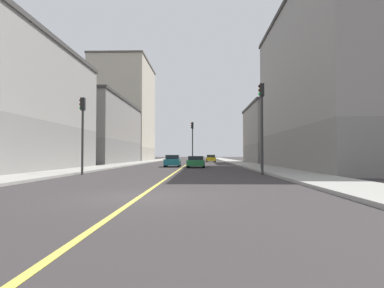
{
  "coord_description": "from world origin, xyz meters",
  "views": [
    {
      "loc": [
        2.04,
        -11.25,
        1.41
      ],
      "look_at": [
        0.74,
        38.09,
        2.98
      ],
      "focal_mm": 31.31,
      "sensor_mm": 36.0,
      "label": 1
    }
  ],
  "objects_px": {
    "traffic_light_left_near": "(262,116)",
    "car_green": "(196,162)",
    "building_left_mid": "(285,134)",
    "traffic_light_right_near": "(82,124)",
    "building_right_midblock": "(91,132)",
    "car_yellow": "(211,158)",
    "car_teal": "(173,161)",
    "building_left_near": "(345,86)",
    "street_lamp_left_near": "(261,121)",
    "building_right_distant": "(124,112)",
    "traffic_light_median_far": "(192,137)"
  },
  "relations": [
    {
      "from": "building_left_mid",
      "to": "car_teal",
      "type": "xyz_separation_m",
      "value": [
        -17.36,
        -17.2,
        -4.17
      ]
    },
    {
      "from": "building_left_mid",
      "to": "street_lamp_left_near",
      "type": "relative_size",
      "value": 2.42
    },
    {
      "from": "building_left_mid",
      "to": "car_yellow",
      "type": "distance_m",
      "value": 15.98
    },
    {
      "from": "building_left_near",
      "to": "car_green",
      "type": "xyz_separation_m",
      "value": [
        -14.61,
        3.8,
        -7.53
      ]
    },
    {
      "from": "car_teal",
      "to": "building_right_midblock",
      "type": "bearing_deg",
      "value": 132.9
    },
    {
      "from": "building_left_mid",
      "to": "building_right_midblock",
      "type": "distance_m",
      "value": 32.27
    },
    {
      "from": "car_teal",
      "to": "car_green",
      "type": "relative_size",
      "value": 1.13
    },
    {
      "from": "building_right_midblock",
      "to": "street_lamp_left_near",
      "type": "bearing_deg",
      "value": -47.39
    },
    {
      "from": "building_left_near",
      "to": "car_green",
      "type": "bearing_deg",
      "value": 165.44
    },
    {
      "from": "traffic_light_left_near",
      "to": "traffic_light_right_near",
      "type": "relative_size",
      "value": 1.17
    },
    {
      "from": "building_right_midblock",
      "to": "car_yellow",
      "type": "bearing_deg",
      "value": 28.07
    },
    {
      "from": "building_right_distant",
      "to": "building_left_mid",
      "type": "bearing_deg",
      "value": -34.82
    },
    {
      "from": "building_left_mid",
      "to": "car_teal",
      "type": "height_order",
      "value": "building_left_mid"
    },
    {
      "from": "traffic_light_left_near",
      "to": "street_lamp_left_near",
      "type": "relative_size",
      "value": 0.91
    },
    {
      "from": "building_right_midblock",
      "to": "street_lamp_left_near",
      "type": "xyz_separation_m",
      "value": [
        23.44,
        -25.48,
        -0.79
      ]
    },
    {
      "from": "building_right_midblock",
      "to": "car_teal",
      "type": "height_order",
      "value": "building_right_midblock"
    },
    {
      "from": "building_right_distant",
      "to": "traffic_light_left_near",
      "type": "distance_m",
      "value": 59.96
    },
    {
      "from": "building_left_near",
      "to": "car_teal",
      "type": "height_order",
      "value": "building_left_near"
    },
    {
      "from": "building_right_distant",
      "to": "traffic_light_left_near",
      "type": "xyz_separation_m",
      "value": [
        22.43,
        -55.11,
        -7.45
      ]
    },
    {
      "from": "traffic_light_right_near",
      "to": "traffic_light_median_far",
      "type": "xyz_separation_m",
      "value": [
        7.2,
        23.53,
        0.31
      ]
    },
    {
      "from": "car_yellow",
      "to": "building_right_distant",
      "type": "bearing_deg",
      "value": 147.4
    },
    {
      "from": "building_right_distant",
      "to": "street_lamp_left_near",
      "type": "relative_size",
      "value": 3.29
    },
    {
      "from": "car_yellow",
      "to": "traffic_light_left_near",
      "type": "bearing_deg",
      "value": -86.88
    },
    {
      "from": "traffic_light_left_near",
      "to": "car_green",
      "type": "relative_size",
      "value": 1.61
    },
    {
      "from": "building_left_mid",
      "to": "traffic_light_right_near",
      "type": "relative_size",
      "value": 3.12
    },
    {
      "from": "traffic_light_left_near",
      "to": "car_yellow",
      "type": "height_order",
      "value": "traffic_light_left_near"
    },
    {
      "from": "building_left_mid",
      "to": "car_green",
      "type": "bearing_deg",
      "value": -126.98
    },
    {
      "from": "building_right_midblock",
      "to": "traffic_light_left_near",
      "type": "xyz_separation_m",
      "value": [
        22.43,
        -31.5,
        -1.09
      ]
    },
    {
      "from": "building_left_mid",
      "to": "traffic_light_right_near",
      "type": "xyz_separation_m",
      "value": [
        -22.46,
        -32.68,
        -1.28
      ]
    },
    {
      "from": "traffic_light_left_near",
      "to": "building_left_mid",
      "type": "bearing_deg",
      "value": 73.28
    },
    {
      "from": "traffic_light_left_near",
      "to": "traffic_light_median_far",
      "type": "bearing_deg",
      "value": 103.03
    },
    {
      "from": "traffic_light_left_near",
      "to": "car_teal",
      "type": "bearing_deg",
      "value": 115.98
    },
    {
      "from": "building_right_midblock",
      "to": "car_teal",
      "type": "bearing_deg",
      "value": -47.1
    },
    {
      "from": "car_teal",
      "to": "car_green",
      "type": "xyz_separation_m",
      "value": [
        2.75,
        -2.2,
        -0.05
      ]
    },
    {
      "from": "traffic_light_right_near",
      "to": "car_teal",
      "type": "distance_m",
      "value": 16.55
    },
    {
      "from": "building_left_near",
      "to": "car_teal",
      "type": "xyz_separation_m",
      "value": [
        -17.36,
        6.0,
        -7.48
      ]
    },
    {
      "from": "building_left_near",
      "to": "building_right_midblock",
      "type": "height_order",
      "value": "building_left_near"
    },
    {
      "from": "building_right_distant",
      "to": "building_left_near",
      "type": "bearing_deg",
      "value": -54.75
    },
    {
      "from": "traffic_light_right_near",
      "to": "traffic_light_median_far",
      "type": "height_order",
      "value": "traffic_light_median_far"
    },
    {
      "from": "traffic_light_median_far",
      "to": "car_yellow",
      "type": "height_order",
      "value": "traffic_light_median_far"
    },
    {
      "from": "street_lamp_left_near",
      "to": "building_left_near",
      "type": "bearing_deg",
      "value": 21.48
    },
    {
      "from": "building_left_mid",
      "to": "car_green",
      "type": "relative_size",
      "value": 4.28
    },
    {
      "from": "building_right_midblock",
      "to": "car_yellow",
      "type": "relative_size",
      "value": 5.84
    },
    {
      "from": "building_right_distant",
      "to": "car_teal",
      "type": "xyz_separation_m",
      "value": [
        14.88,
        -39.63,
        -10.88
      ]
    },
    {
      "from": "traffic_light_right_near",
      "to": "street_lamp_left_near",
      "type": "distance_m",
      "value": 14.95
    },
    {
      "from": "building_left_mid",
      "to": "building_left_near",
      "type": "bearing_deg",
      "value": -90.0
    },
    {
      "from": "building_left_near",
      "to": "traffic_light_median_far",
      "type": "height_order",
      "value": "building_left_near"
    },
    {
      "from": "building_left_near",
      "to": "car_green",
      "type": "relative_size",
      "value": 6.46
    },
    {
      "from": "building_right_distant",
      "to": "street_lamp_left_near",
      "type": "distance_m",
      "value": 54.87
    },
    {
      "from": "car_yellow",
      "to": "building_left_mid",
      "type": "bearing_deg",
      "value": -38.26
    }
  ]
}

